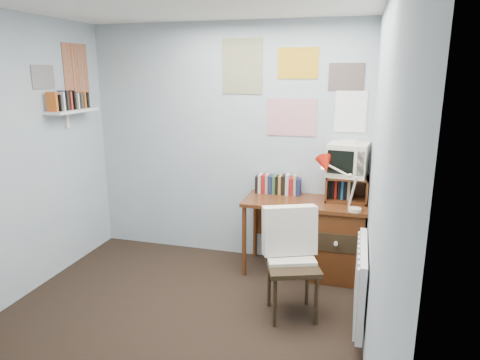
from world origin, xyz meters
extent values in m
plane|color=black|center=(0.00, 0.00, 0.00)|extent=(3.50, 3.50, 0.00)
cube|color=#A9BAC1|center=(0.00, 1.75, 1.25)|extent=(3.00, 0.02, 2.50)
cube|color=#A9BAC1|center=(1.50, 0.00, 1.25)|extent=(0.02, 3.50, 2.50)
cube|color=#512812|center=(0.90, 1.48, 0.74)|extent=(1.20, 0.55, 0.03)
cube|color=#512812|center=(1.23, 1.48, 0.36)|extent=(0.50, 0.50, 0.72)
cylinder|color=#512812|center=(0.34, 1.24, 0.36)|extent=(0.04, 0.04, 0.72)
cylinder|color=#512812|center=(0.34, 1.71, 0.36)|extent=(0.04, 0.04, 0.72)
cube|color=#512812|center=(0.65, 1.73, 0.42)|extent=(0.64, 0.02, 0.30)
cube|color=black|center=(0.91, 0.63, 0.44)|extent=(0.57, 0.56, 0.89)
cube|color=red|center=(1.38, 1.26, 0.97)|extent=(0.33, 0.30, 0.43)
cube|color=#512812|center=(1.29, 1.59, 0.89)|extent=(0.40, 0.30, 0.25)
cube|color=beige|center=(1.28, 1.61, 1.19)|extent=(0.41, 0.39, 0.35)
cube|color=#512812|center=(0.66, 1.66, 0.87)|extent=(0.60, 0.14, 0.22)
cube|color=white|center=(1.46, 0.55, 0.42)|extent=(0.09, 0.80, 0.60)
cube|color=white|center=(-1.40, 1.10, 1.62)|extent=(0.20, 0.62, 0.24)
cube|color=white|center=(0.70, 1.74, 1.85)|extent=(1.20, 0.01, 0.90)
cube|color=white|center=(-1.49, 1.10, 2.00)|extent=(0.01, 0.70, 0.60)
camera|label=1|loc=(1.36, -2.60, 2.00)|focal=32.00mm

